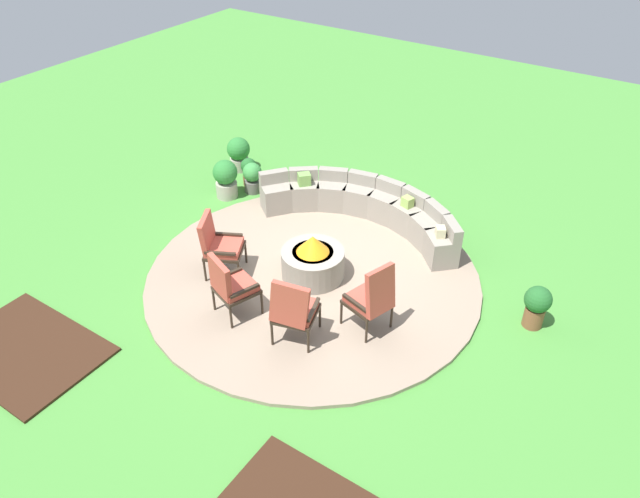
# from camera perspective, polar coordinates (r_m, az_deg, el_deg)

# --- Properties ---
(ground_plane) EXTENTS (24.00, 24.00, 0.00)m
(ground_plane) POSITION_cam_1_polar(r_m,az_deg,el_deg) (9.61, -0.66, -2.76)
(ground_plane) COLOR #478C38
(patio_circle) EXTENTS (5.25, 5.25, 0.06)m
(patio_circle) POSITION_cam_1_polar(r_m,az_deg,el_deg) (9.59, -0.66, -2.62)
(patio_circle) COLOR gray
(patio_circle) RESTS_ON ground_plane
(mulch_bed_left) EXTENTS (2.12, 1.50, 0.04)m
(mulch_bed_left) POSITION_cam_1_polar(r_m,az_deg,el_deg) (9.30, -25.98, -8.60)
(mulch_bed_left) COLOR #382114
(mulch_bed_left) RESTS_ON ground_plane
(fire_pit) EXTENTS (0.99, 0.99, 0.74)m
(fire_pit) POSITION_cam_1_polar(r_m,az_deg,el_deg) (9.40, -0.68, -1.09)
(fire_pit) COLOR gray
(fire_pit) RESTS_ON patio_circle
(curved_stone_bench) EXTENTS (3.84, 1.40, 0.71)m
(curved_stone_bench) POSITION_cam_1_polar(r_m,az_deg,el_deg) (10.70, 4.26, 3.91)
(curved_stone_bench) COLOR gray
(curved_stone_bench) RESTS_ON patio_circle
(lounge_chair_front_left) EXTENTS (0.77, 0.77, 1.01)m
(lounge_chair_front_left) POSITION_cam_1_polar(r_m,az_deg,el_deg) (9.47, -9.54, 0.51)
(lounge_chair_front_left) COLOR #2D2319
(lounge_chair_front_left) RESTS_ON patio_circle
(lounge_chair_front_right) EXTENTS (0.68, 0.70, 1.05)m
(lounge_chair_front_right) POSITION_cam_1_polar(r_m,az_deg,el_deg) (8.61, -8.42, -3.33)
(lounge_chair_front_right) COLOR #2D2319
(lounge_chair_front_right) RESTS_ON patio_circle
(lounge_chair_back_left) EXTENTS (0.70, 0.71, 1.11)m
(lounge_chair_back_left) POSITION_cam_1_polar(r_m,az_deg,el_deg) (8.11, -2.51, -5.68)
(lounge_chair_back_left) COLOR #2D2319
(lounge_chair_back_left) RESTS_ON patio_circle
(lounge_chair_back_right) EXTENTS (0.71, 0.66, 1.12)m
(lounge_chair_back_right) POSITION_cam_1_polar(r_m,az_deg,el_deg) (8.30, 4.94, -4.56)
(lounge_chair_back_right) COLOR #2D2319
(lounge_chair_back_right) RESTS_ON patio_circle
(potted_plant_0) EXTENTS (0.47, 0.47, 0.70)m
(potted_plant_0) POSITION_cam_1_polar(r_m,az_deg,el_deg) (12.61, -7.66, 8.96)
(potted_plant_0) COLOR #A89E8E
(potted_plant_0) RESTS_ON ground_plane
(potted_plant_1) EXTENTS (0.37, 0.37, 0.60)m
(potted_plant_1) POSITION_cam_1_polar(r_m,az_deg,el_deg) (11.80, -6.36, 6.79)
(potted_plant_1) COLOR #605B56
(potted_plant_1) RESTS_ON ground_plane
(potted_plant_2) EXTENTS (0.38, 0.38, 0.67)m
(potted_plant_2) POSITION_cam_1_polar(r_m,az_deg,el_deg) (9.06, 19.73, -4.94)
(potted_plant_2) COLOR brown
(potted_plant_2) RESTS_ON ground_plane
(potted_plant_3) EXTENTS (0.47, 0.47, 0.76)m
(potted_plant_3) POSITION_cam_1_polar(r_m,az_deg,el_deg) (11.65, -8.87, 6.63)
(potted_plant_3) COLOR #A89E8E
(potted_plant_3) RESTS_ON ground_plane
(potted_plant_4) EXTENTS (0.31, 0.31, 0.57)m
(potted_plant_4) POSITION_cam_1_polar(r_m,az_deg,el_deg) (12.04, -6.71, 7.37)
(potted_plant_4) COLOR brown
(potted_plant_4) RESTS_ON ground_plane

